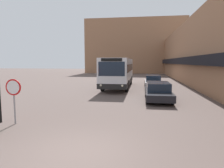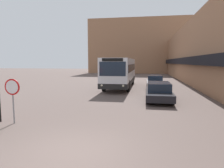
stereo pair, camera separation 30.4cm
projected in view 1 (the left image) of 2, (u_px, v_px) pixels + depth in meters
name	position (u px, v px, depth m)	size (l,w,h in m)	color
ground_plane	(79.00, 153.00, 6.35)	(160.00, 160.00, 0.00)	brown
building_row_right	(200.00, 53.00, 28.03)	(5.50, 60.00, 8.28)	#996B4C
building_backdrop_far	(135.00, 47.00, 54.21)	(26.00, 8.00, 14.09)	#996B4C
city_bus	(119.00, 72.00, 22.82)	(2.69, 11.06, 3.28)	silver
parked_car_front	(158.00, 91.00, 15.18)	(1.92, 4.89, 1.36)	black
parked_car_middle	(153.00, 82.00, 22.44)	(1.80, 4.59, 1.42)	#B7B7BC
stop_sign	(14.00, 92.00, 9.19)	(0.76, 0.08, 2.12)	gray
street_lamp	(0.00, 29.00, 9.09)	(1.46, 0.36, 7.19)	black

